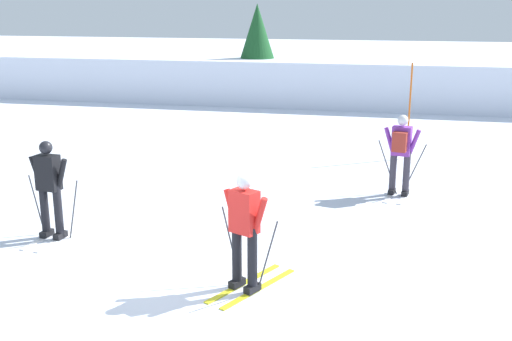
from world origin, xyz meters
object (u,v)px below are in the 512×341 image
object	(u,v)px
skier_purple	(401,151)
skier_black	(50,187)
trail_marker_pole	(409,112)
skier_red	(245,229)
conifer_far_left	(257,45)

from	to	relation	value
skier_purple	skier_black	bearing A→B (deg)	-146.92
skier_black	trail_marker_pole	distance (m)	9.28
skier_red	skier_purple	size ratio (longest dim) A/B	1.00
skier_red	trail_marker_pole	distance (m)	8.64
skier_red	skier_black	xyz separation A→B (m)	(-3.68, 1.23, -0.00)
skier_purple	trail_marker_pole	xyz separation A→B (m)	(0.21, 3.32, 0.28)
skier_purple	trail_marker_pole	size ratio (longest dim) A/B	0.70
conifer_far_left	skier_purple	bearing A→B (deg)	-64.68
skier_black	conifer_far_left	world-z (taller)	conifer_far_left
skier_black	conifer_far_left	bearing A→B (deg)	89.50
skier_red	skier_black	bearing A→B (deg)	161.45
skier_red	skier_purple	distance (m)	5.42
skier_purple	trail_marker_pole	distance (m)	3.33
skier_red	trail_marker_pole	world-z (taller)	trail_marker_pole
skier_black	skier_purple	world-z (taller)	same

